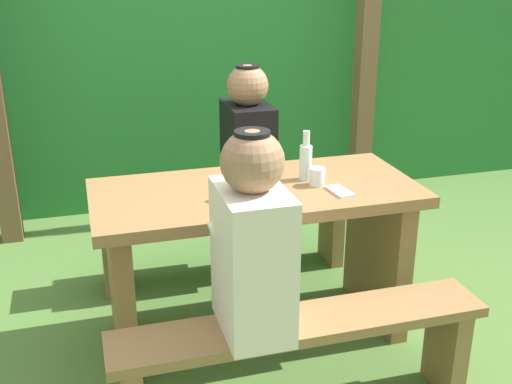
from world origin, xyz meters
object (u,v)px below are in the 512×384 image
object	(u,v)px
person_black_coat	(248,140)
bottle_right	(262,175)
person_white_shirt	(252,242)
drinking_glass	(317,177)
picnic_table	(256,236)
bottle_left	(306,160)
bench_near	(301,347)
bench_far	(225,223)
cell_phone	(340,191)

from	to	relation	value
person_black_coat	bottle_right	world-z (taller)	person_black_coat
person_white_shirt	drinking_glass	world-z (taller)	person_white_shirt
picnic_table	bottle_left	distance (m)	0.40
bench_near	bench_far	world-z (taller)	same
picnic_table	person_white_shirt	world-z (taller)	person_white_shirt
drinking_glass	bottle_left	world-z (taller)	bottle_left
picnic_table	bench_near	xyz separation A→B (m)	(0.00, -0.59, -0.18)
picnic_table	person_black_coat	size ratio (longest dim) A/B	1.95
bench_near	bench_far	bearing A→B (deg)	90.00
person_black_coat	bottle_left	xyz separation A→B (m)	(0.11, -0.55, 0.05)
bench_near	person_white_shirt	bearing A→B (deg)	178.97
picnic_table	person_white_shirt	bearing A→B (deg)	-107.31
person_black_coat	drinking_glass	bearing A→B (deg)	-77.98
person_white_shirt	drinking_glass	size ratio (longest dim) A/B	9.30
bench_far	bench_near	bearing A→B (deg)	-90.00
bench_near	drinking_glass	distance (m)	0.76
bench_far	person_white_shirt	xyz separation A→B (m)	(-0.18, -1.19, 0.45)
cell_phone	drinking_glass	bearing A→B (deg)	112.28
picnic_table	bottle_right	size ratio (longest dim) A/B	6.25
drinking_glass	bottle_left	xyz separation A→B (m)	(-0.02, 0.08, 0.05)
drinking_glass	bottle_right	size ratio (longest dim) A/B	0.35
person_white_shirt	bottle_left	distance (m)	0.76
bottle_right	drinking_glass	bearing A→B (deg)	13.48
bottle_left	picnic_table	bearing A→B (deg)	-170.31
bottle_left	person_black_coat	bearing A→B (deg)	101.44
bench_near	bottle_left	distance (m)	0.85
bench_far	bottle_right	world-z (taller)	bottle_right
picnic_table	person_white_shirt	xyz separation A→B (m)	(-0.18, -0.59, 0.27)
drinking_glass	cell_phone	distance (m)	0.13
picnic_table	bottle_left	bearing A→B (deg)	9.69
person_white_shirt	cell_phone	bearing A→B (deg)	40.88
picnic_table	bottle_right	bearing A→B (deg)	-92.89
person_white_shirt	bench_far	bearing A→B (deg)	81.17
person_black_coat	picnic_table	bearing A→B (deg)	-102.23
bench_far	bottle_left	xyz separation A→B (m)	(0.24, -0.55, 0.50)
picnic_table	bench_near	size ratio (longest dim) A/B	1.00
bench_near	person_black_coat	size ratio (longest dim) A/B	1.95
bottle_left	bench_far	bearing A→B (deg)	113.40
person_black_coat	drinking_glass	world-z (taller)	person_black_coat
bench_far	bottle_left	world-z (taller)	bottle_left
person_black_coat	cell_phone	xyz separation A→B (m)	(0.19, -0.74, -0.03)
drinking_glass	bottle_right	distance (m)	0.28
bottle_right	person_white_shirt	bearing A→B (deg)	-110.25
bench_far	cell_phone	world-z (taller)	cell_phone
cell_phone	bottle_right	bearing A→B (deg)	165.71
drinking_glass	bench_near	bearing A→B (deg)	-115.45
bench_far	bottle_right	distance (m)	0.87
bench_far	bottle_right	xyz separation A→B (m)	(-0.01, -0.70, 0.51)
bench_far	bottle_right	bearing A→B (deg)	-90.44
cell_phone	bottle_left	bearing A→B (deg)	107.06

